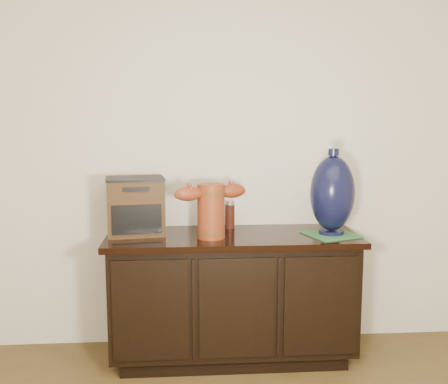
{
  "coord_description": "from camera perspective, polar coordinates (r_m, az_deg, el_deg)",
  "views": [
    {
      "loc": [
        -0.27,
        -0.75,
        1.43
      ],
      "look_at": [
        -0.05,
        2.18,
        1.01
      ],
      "focal_mm": 42.0,
      "sensor_mm": 36.0,
      "label": 1
    }
  ],
  "objects": [
    {
      "name": "spray_can",
      "position": [
        3.22,
        0.65,
        -2.49
      ],
      "size": [
        0.06,
        0.06,
        0.17
      ],
      "color": "#5D1D10",
      "rests_on": "sideboard"
    },
    {
      "name": "terracotta_vessel",
      "position": [
        2.94,
        -1.43,
        -1.72
      ],
      "size": [
        0.43,
        0.23,
        0.31
      ],
      "rotation": [
        0.0,
        0.0,
        0.36
      ],
      "color": "#8D3A19",
      "rests_on": "sideboard"
    },
    {
      "name": "sideboard",
      "position": [
        3.16,
        0.94,
        -11.17
      ],
      "size": [
        1.46,
        0.56,
        0.75
      ],
      "color": "black",
      "rests_on": "ground"
    },
    {
      "name": "room",
      "position": [
        0.81,
        15.48,
        -1.54
      ],
      "size": [
        5.0,
        5.0,
        5.0
      ],
      "color": "#4F3B1B",
      "rests_on": "ground"
    },
    {
      "name": "lamp_base",
      "position": [
        3.06,
        11.71,
        -0.19
      ],
      "size": [
        0.32,
        0.32,
        0.49
      ],
      "rotation": [
        0.0,
        0.0,
        0.33
      ],
      "color": "black",
      "rests_on": "green_mat"
    },
    {
      "name": "tv_radio",
      "position": [
        3.09,
        -9.61,
        -1.51
      ],
      "size": [
        0.37,
        0.31,
        0.33
      ],
      "rotation": [
        0.0,
        0.0,
        0.14
      ],
      "color": "#3E260F",
      "rests_on": "sideboard"
    },
    {
      "name": "green_mat",
      "position": [
        3.11,
        11.59,
        -4.55
      ],
      "size": [
        0.34,
        0.34,
        0.01
      ],
      "primitive_type": "cube",
      "rotation": [
        0.0,
        0.0,
        0.33
      ],
      "color": "#327037",
      "rests_on": "sideboard"
    }
  ]
}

